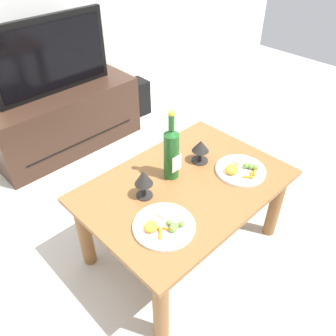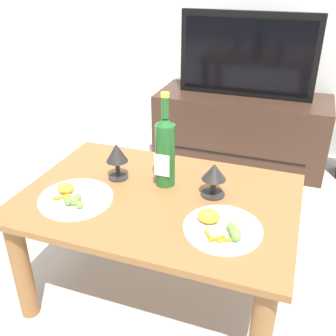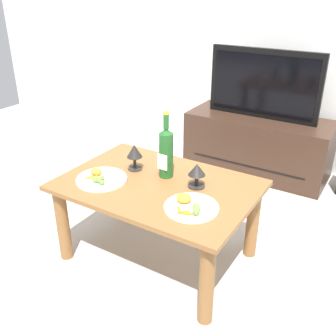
% 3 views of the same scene
% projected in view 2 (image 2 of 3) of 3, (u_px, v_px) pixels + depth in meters
% --- Properties ---
extents(ground_plane, '(6.40, 6.40, 0.00)m').
position_uv_depth(ground_plane, '(160.00, 289.00, 1.67)').
color(ground_plane, '#B7B2A8').
extents(dining_table, '(1.01, 0.70, 0.47)m').
position_uv_depth(dining_table, '(159.00, 216.00, 1.50)').
color(dining_table, brown).
rests_on(dining_table, ground_plane).
extents(tv_stand, '(1.12, 0.46, 0.47)m').
position_uv_depth(tv_stand, '(240.00, 129.00, 2.67)').
color(tv_stand, '#382319').
rests_on(tv_stand, ground_plane).
extents(tv_screen, '(0.86, 0.05, 0.52)m').
position_uv_depth(tv_screen, '(247.00, 55.00, 2.44)').
color(tv_screen, black).
rests_on(tv_screen, tv_stand).
extents(wine_bottle, '(0.08, 0.08, 0.37)m').
position_uv_depth(wine_bottle, '(165.00, 149.00, 1.47)').
color(wine_bottle, '#1E5923').
rests_on(wine_bottle, dining_table).
extents(goblet_left, '(0.09, 0.09, 0.15)m').
position_uv_depth(goblet_left, '(117.00, 155.00, 1.53)').
color(goblet_left, black).
rests_on(goblet_left, dining_table).
extents(goblet_right, '(0.09, 0.09, 0.13)m').
position_uv_depth(goblet_right, '(214.00, 174.00, 1.42)').
color(goblet_right, black).
rests_on(goblet_right, dining_table).
extents(dinner_plate_left, '(0.27, 0.27, 0.05)m').
position_uv_depth(dinner_plate_left, '(75.00, 197.00, 1.42)').
color(dinner_plate_left, white).
rests_on(dinner_plate_left, dining_table).
extents(dinner_plate_right, '(0.26, 0.26, 0.05)m').
position_uv_depth(dinner_plate_right, '(222.00, 227.00, 1.26)').
color(dinner_plate_right, white).
rests_on(dinner_plate_right, dining_table).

